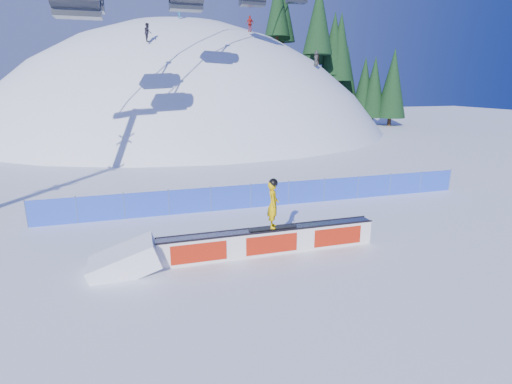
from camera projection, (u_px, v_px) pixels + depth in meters
name	position (u px, v px, depth m)	size (l,w,h in m)	color
ground	(305.00, 238.00, 16.08)	(160.00, 160.00, 0.00)	white
snow_hill	(189.00, 250.00, 59.64)	(64.00, 64.00, 64.00)	white
treeline	(339.00, 57.00, 57.87)	(20.86, 12.58, 20.33)	#352215
safety_fence	(270.00, 195.00, 20.09)	(22.05, 0.05, 1.30)	blue
rail_box	(270.00, 241.00, 14.49)	(8.06, 0.58, 0.97)	silver
snow_ramp	(126.00, 271.00, 13.22)	(2.20, 1.46, 0.82)	white
snowboarder	(273.00, 204.00, 14.16)	(1.76, 0.72, 1.84)	black
distant_skiers	(218.00, 29.00, 42.32)	(18.75, 8.71, 6.84)	black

